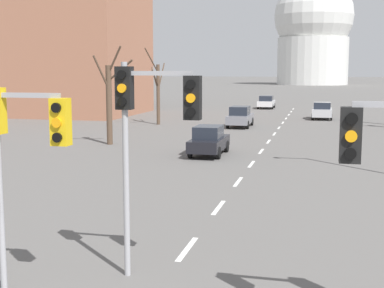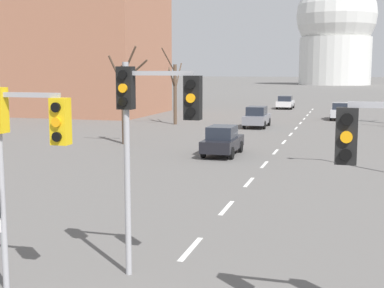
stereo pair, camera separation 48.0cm
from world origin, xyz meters
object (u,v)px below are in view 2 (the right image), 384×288
object	(u,v)px
sedan_near_left	(341,111)
sedan_mid_centre	(222,141)
sedan_far_left	(285,102)
traffic_signal_centre_tall	(149,116)
sedan_near_right	(257,117)
traffic_signal_near_left	(20,136)

from	to	relation	value
sedan_near_left	sedan_mid_centre	world-z (taller)	sedan_near_left
sedan_mid_centre	sedan_far_left	size ratio (longest dim) A/B	0.94
traffic_signal_centre_tall	sedan_near_right	bearing A→B (deg)	94.96
sedan_near_right	sedan_far_left	bearing A→B (deg)	90.24
traffic_signal_centre_tall	traffic_signal_near_left	bearing A→B (deg)	-146.76
traffic_signal_near_left	sedan_near_right	world-z (taller)	traffic_signal_near_left
sedan_near_left	sedan_far_left	distance (m)	15.34
traffic_signal_near_left	sedan_far_left	distance (m)	57.82
sedan_mid_centre	sedan_far_left	bearing A→B (deg)	90.94
traffic_signal_centre_tall	sedan_near_right	xyz separation A→B (m)	(-2.90, 33.43, -2.87)
sedan_near_right	traffic_signal_centre_tall	bearing A→B (deg)	-85.04
sedan_near_right	sedan_mid_centre	distance (m)	15.44
traffic_signal_near_left	traffic_signal_centre_tall	bearing A→B (deg)	33.24
traffic_signal_centre_tall	sedan_mid_centre	world-z (taller)	traffic_signal_centre_tall
traffic_signal_near_left	sedan_near_left	bearing A→B (deg)	82.07
sedan_near_left	sedan_mid_centre	xyz separation A→B (m)	(-6.20, -24.51, -0.00)
traffic_signal_centre_tall	sedan_far_left	world-z (taller)	traffic_signal_centre_tall
sedan_near_left	sedan_near_right	distance (m)	11.30
sedan_near_left	sedan_mid_centre	size ratio (longest dim) A/B	0.94
traffic_signal_near_left	traffic_signal_centre_tall	size ratio (longest dim) A/B	0.91
traffic_signal_centre_tall	sedan_far_left	xyz separation A→B (m)	(-2.99, 56.25, -2.94)
traffic_signal_centre_tall	sedan_mid_centre	bearing A→B (deg)	97.50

